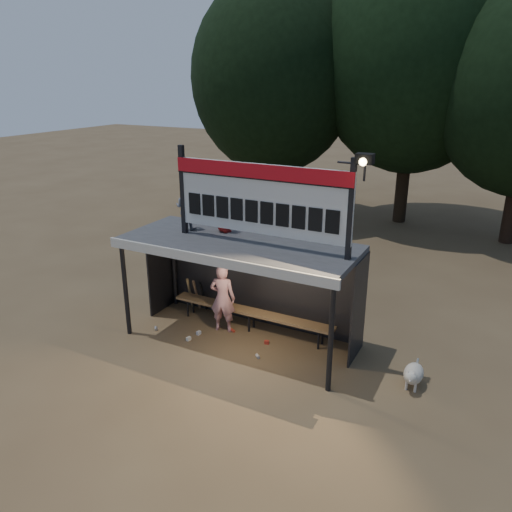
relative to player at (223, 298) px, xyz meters
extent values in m
plane|color=brown|center=(0.57, -0.23, -0.81)|extent=(80.00, 80.00, 0.00)
imported|color=silver|center=(0.00, 0.00, 0.00)|extent=(0.66, 0.51, 1.62)
imported|color=slate|center=(-0.92, 0.03, 2.01)|extent=(0.53, 0.45, 0.99)
imported|color=#AA1D1A|center=(-0.05, 0.23, 1.95)|extent=(0.51, 0.45, 0.88)
cube|color=#3B3B3E|center=(0.57, -0.23, 1.45)|extent=(5.00, 2.00, 0.12)
cube|color=silver|center=(0.57, -1.25, 1.41)|extent=(5.10, 0.06, 0.20)
cylinder|color=black|center=(-1.83, -1.13, 0.29)|extent=(0.10, 0.10, 2.20)
cylinder|color=black|center=(2.97, -1.13, 0.29)|extent=(0.10, 0.10, 2.20)
cylinder|color=black|center=(-1.83, 0.67, 0.29)|extent=(0.10, 0.10, 2.20)
cylinder|color=black|center=(2.97, 0.67, 0.29)|extent=(0.10, 0.10, 2.20)
cube|color=black|center=(0.57, 0.77, 0.29)|extent=(5.00, 0.04, 2.20)
cube|color=black|center=(-1.93, 0.27, 0.29)|extent=(0.04, 1.00, 2.20)
cube|color=black|center=(3.07, 0.27, 0.29)|extent=(0.04, 1.00, 2.20)
cylinder|color=black|center=(0.57, 0.77, 1.34)|extent=(5.00, 0.06, 0.06)
cube|color=black|center=(-0.78, -0.23, 2.46)|extent=(0.10, 0.10, 1.90)
cube|color=black|center=(2.92, -0.23, 2.46)|extent=(0.10, 0.10, 1.90)
cube|color=silver|center=(1.07, -0.23, 2.46)|extent=(3.80, 0.08, 1.40)
cube|color=red|center=(1.07, -0.28, 3.02)|extent=(3.80, 0.04, 0.28)
cube|color=black|center=(1.07, -0.28, 2.87)|extent=(3.80, 0.02, 0.03)
cube|color=black|center=(-0.46, -0.28, 2.21)|extent=(0.27, 0.03, 0.45)
cube|color=black|center=(-0.12, -0.28, 2.21)|extent=(0.27, 0.03, 0.45)
cube|color=black|center=(0.22, -0.28, 2.21)|extent=(0.27, 0.03, 0.45)
cube|color=black|center=(0.56, -0.28, 2.21)|extent=(0.27, 0.03, 0.45)
cube|color=black|center=(0.90, -0.28, 2.21)|extent=(0.27, 0.03, 0.45)
cube|color=black|center=(1.24, -0.28, 2.21)|extent=(0.27, 0.03, 0.45)
cube|color=black|center=(1.58, -0.28, 2.21)|extent=(0.27, 0.03, 0.45)
cube|color=black|center=(1.92, -0.28, 2.21)|extent=(0.27, 0.03, 0.45)
cube|color=black|center=(2.26, -0.28, 2.21)|extent=(0.27, 0.03, 0.45)
cube|color=black|center=(2.60, -0.28, 2.21)|extent=(0.27, 0.03, 0.45)
cylinder|color=black|center=(2.87, -0.23, 3.31)|extent=(0.50, 0.04, 0.04)
cylinder|color=black|center=(3.12, -0.23, 3.16)|extent=(0.04, 0.04, 0.30)
cube|color=black|center=(3.12, -0.28, 3.41)|extent=(0.30, 0.22, 0.18)
sphere|color=#FFD88C|center=(3.12, -0.37, 3.37)|extent=(0.14, 0.14, 0.14)
cube|color=olive|center=(0.57, 0.32, -0.36)|extent=(4.00, 0.35, 0.06)
cylinder|color=black|center=(-1.13, 0.20, -0.58)|extent=(0.05, 0.05, 0.45)
cylinder|color=black|center=(-1.13, 0.44, -0.58)|extent=(0.05, 0.05, 0.45)
cylinder|color=black|center=(0.57, 0.20, -0.58)|extent=(0.05, 0.05, 0.45)
cylinder|color=black|center=(0.57, 0.44, -0.58)|extent=(0.05, 0.05, 0.45)
cylinder|color=black|center=(2.27, 0.20, -0.58)|extent=(0.05, 0.05, 0.45)
cylinder|color=black|center=(2.27, 0.44, -0.58)|extent=(0.05, 0.05, 0.45)
cylinder|color=black|center=(-3.43, 9.77, 1.06)|extent=(0.50, 0.50, 3.74)
ellipsoid|color=black|center=(-3.43, 9.77, 4.72)|extent=(6.46, 6.46, 7.48)
cylinder|color=black|center=(1.57, 11.27, 1.28)|extent=(0.50, 0.50, 4.18)
ellipsoid|color=black|center=(1.57, 11.27, 5.37)|extent=(7.22, 7.22, 8.36)
ellipsoid|color=beige|center=(4.35, -0.26, -0.54)|extent=(0.36, 0.58, 0.36)
sphere|color=silver|center=(4.35, -0.54, -0.45)|extent=(0.22, 0.22, 0.22)
cone|color=beige|center=(4.35, -0.64, -0.47)|extent=(0.10, 0.10, 0.10)
cone|color=beige|center=(4.30, -0.56, -0.35)|extent=(0.06, 0.06, 0.07)
cone|color=beige|center=(4.40, -0.56, -0.35)|extent=(0.06, 0.06, 0.07)
cylinder|color=beige|center=(4.27, -0.44, -0.72)|extent=(0.05, 0.05, 0.18)
cylinder|color=beige|center=(4.43, -0.44, -0.72)|extent=(0.05, 0.05, 0.18)
cylinder|color=#EEE3CE|center=(4.27, -0.08, -0.72)|extent=(0.05, 0.05, 0.18)
cylinder|color=beige|center=(4.43, -0.08, -0.72)|extent=(0.05, 0.05, 0.18)
cylinder|color=white|center=(4.35, 0.04, -0.47)|extent=(0.04, 0.16, 0.14)
cylinder|color=#9F7E4A|center=(-1.32, 0.59, -0.38)|extent=(0.08, 0.27, 0.84)
cylinder|color=olive|center=(-1.12, 0.59, -0.38)|extent=(0.07, 0.30, 0.83)
cylinder|color=black|center=(-0.92, 0.59, -0.38)|extent=(0.08, 0.33, 0.83)
cube|color=#A72A1C|center=(1.18, -0.12, -0.77)|extent=(0.11, 0.09, 0.08)
cylinder|color=#B0B0B5|center=(-1.39, -0.73, -0.77)|extent=(0.13, 0.13, 0.07)
cube|color=silver|center=(-0.44, -0.78, -0.77)|extent=(0.09, 0.11, 0.08)
cylinder|color=#AC2E1D|center=(0.24, 0.02, -0.77)|extent=(0.14, 0.11, 0.07)
cube|color=silver|center=(-0.39, -0.45, -0.77)|extent=(0.09, 0.11, 0.08)
cylinder|color=beige|center=(1.27, -0.72, -0.77)|extent=(0.13, 0.13, 0.07)
camera|label=1|loc=(5.44, -8.82, 4.75)|focal=35.00mm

